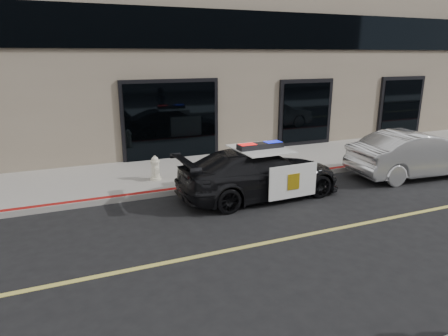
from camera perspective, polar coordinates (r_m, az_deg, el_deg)
name	(u,v)px	position (r m, az deg, el deg)	size (l,w,h in m)	color
ground	(308,235)	(8.73, 11.87, -9.31)	(120.00, 120.00, 0.00)	black
sidewalk_n	(216,168)	(13.07, -1.12, -0.05)	(60.00, 3.50, 0.15)	gray
police_car	(260,173)	(10.61, 5.12, -0.66)	(2.20, 4.58, 1.46)	black
silver_sedan	(417,154)	(13.68, 25.89, 1.79)	(4.42, 1.87, 1.42)	silver
fire_hydrant	(155,169)	(11.72, -9.77, -0.08)	(0.32, 0.45, 0.72)	silver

